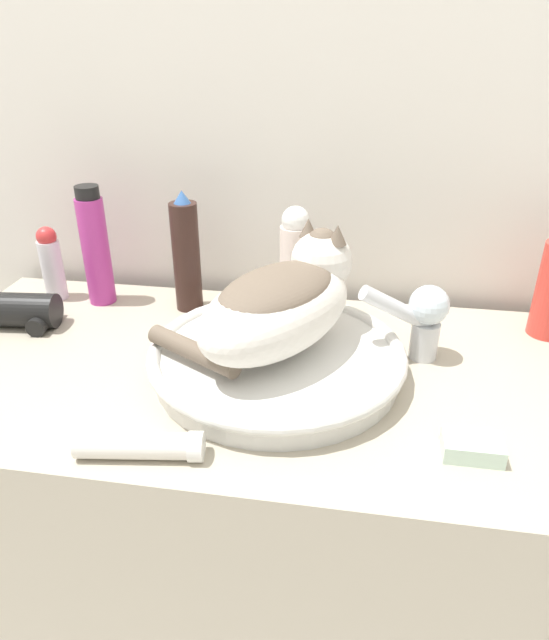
{
  "coord_description": "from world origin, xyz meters",
  "views": [
    {
      "loc": [
        0.11,
        -0.46,
        1.35
      ],
      "look_at": [
        -0.0,
        0.25,
        0.97
      ],
      "focal_mm": 32.0,
      "sensor_mm": 36.0,
      "label": 1
    }
  ],
  "objects_px": {
    "faucet": "(422,315)",
    "deodorant_stick": "(51,263)",
    "lotion_bottle_white": "(297,263)",
    "cat": "(281,300)",
    "hairspray_can_black": "(186,255)",
    "hair_dryer": "(14,311)",
    "cream_tube": "(142,446)",
    "shampoo_bottle_tall": "(95,248)",
    "soap_bar": "(472,447)"
  },
  "relations": [
    {
      "from": "faucet",
      "to": "deodorant_stick",
      "type": "relative_size",
      "value": 1.0
    },
    {
      "from": "faucet",
      "to": "lotion_bottle_white",
      "type": "distance_m",
      "value": 0.24
    },
    {
      "from": "deodorant_stick",
      "to": "lotion_bottle_white",
      "type": "bearing_deg",
      "value": -0.0
    },
    {
      "from": "faucet",
      "to": "lotion_bottle_white",
      "type": "height_order",
      "value": "lotion_bottle_white"
    },
    {
      "from": "cat",
      "to": "deodorant_stick",
      "type": "xyz_separation_m",
      "value": [
        -0.47,
        0.18,
        -0.05
      ]
    },
    {
      "from": "lotion_bottle_white",
      "to": "hairspray_can_black",
      "type": "bearing_deg",
      "value": 180.0
    },
    {
      "from": "deodorant_stick",
      "to": "hair_dryer",
      "type": "xyz_separation_m",
      "value": [
        -0.01,
        -0.12,
        -0.04
      ]
    },
    {
      "from": "cat",
      "to": "cream_tube",
      "type": "xyz_separation_m",
      "value": [
        -0.14,
        -0.23,
        -0.1
      ]
    },
    {
      "from": "shampoo_bottle_tall",
      "to": "hair_dryer",
      "type": "bearing_deg",
      "value": -132.11
    },
    {
      "from": "cat",
      "to": "hair_dryer",
      "type": "relative_size",
      "value": 1.84
    },
    {
      "from": "faucet",
      "to": "hairspray_can_black",
      "type": "bearing_deg",
      "value": -36.36
    },
    {
      "from": "cream_tube",
      "to": "faucet",
      "type": "bearing_deg",
      "value": 40.46
    },
    {
      "from": "shampoo_bottle_tall",
      "to": "deodorant_stick",
      "type": "bearing_deg",
      "value": 180.0
    },
    {
      "from": "faucet",
      "to": "lotion_bottle_white",
      "type": "bearing_deg",
      "value": -49.65
    },
    {
      "from": "hairspray_can_black",
      "to": "cream_tube",
      "type": "distance_m",
      "value": 0.42
    },
    {
      "from": "deodorant_stick",
      "to": "soap_bar",
      "type": "distance_m",
      "value": 0.81
    },
    {
      "from": "faucet",
      "to": "lotion_bottle_white",
      "type": "relative_size",
      "value": 0.7
    },
    {
      "from": "deodorant_stick",
      "to": "cream_tube",
      "type": "height_order",
      "value": "deodorant_stick"
    },
    {
      "from": "faucet",
      "to": "soap_bar",
      "type": "bearing_deg",
      "value": 82.64
    },
    {
      "from": "deodorant_stick",
      "to": "hair_dryer",
      "type": "distance_m",
      "value": 0.13
    },
    {
      "from": "deodorant_stick",
      "to": "shampoo_bottle_tall",
      "type": "distance_m",
      "value": 0.1
    },
    {
      "from": "hairspray_can_black",
      "to": "shampoo_bottle_tall",
      "type": "bearing_deg",
      "value": -180.0
    },
    {
      "from": "cat",
      "to": "hairspray_can_black",
      "type": "height_order",
      "value": "hairspray_can_black"
    },
    {
      "from": "faucet",
      "to": "deodorant_stick",
      "type": "height_order",
      "value": "deodorant_stick"
    },
    {
      "from": "hairspray_can_black",
      "to": "cream_tube",
      "type": "relative_size",
      "value": 1.38
    },
    {
      "from": "shampoo_bottle_tall",
      "to": "hair_dryer",
      "type": "height_order",
      "value": "shampoo_bottle_tall"
    },
    {
      "from": "deodorant_stick",
      "to": "lotion_bottle_white",
      "type": "relative_size",
      "value": 0.7
    },
    {
      "from": "faucet",
      "to": "cream_tube",
      "type": "bearing_deg",
      "value": 19.99
    },
    {
      "from": "soap_bar",
      "to": "lotion_bottle_white",
      "type": "bearing_deg",
      "value": 127.32
    },
    {
      "from": "cream_tube",
      "to": "hair_dryer",
      "type": "distance_m",
      "value": 0.45
    },
    {
      "from": "shampoo_bottle_tall",
      "to": "cream_tube",
      "type": "bearing_deg",
      "value": -60.1
    },
    {
      "from": "hair_dryer",
      "to": "soap_bar",
      "type": "distance_m",
      "value": 0.77
    },
    {
      "from": "hairspray_can_black",
      "to": "soap_bar",
      "type": "distance_m",
      "value": 0.58
    },
    {
      "from": "faucet",
      "to": "soap_bar",
      "type": "xyz_separation_m",
      "value": [
        0.05,
        -0.23,
        -0.06
      ]
    },
    {
      "from": "lotion_bottle_white",
      "to": "deodorant_stick",
      "type": "bearing_deg",
      "value": 180.0
    },
    {
      "from": "shampoo_bottle_tall",
      "to": "cream_tube",
      "type": "relative_size",
      "value": 1.39
    },
    {
      "from": "shampoo_bottle_tall",
      "to": "hair_dryer",
      "type": "xyz_separation_m",
      "value": [
        -0.11,
        -0.12,
        -0.08
      ]
    },
    {
      "from": "faucet",
      "to": "deodorant_stick",
      "type": "bearing_deg",
      "value": -30.26
    },
    {
      "from": "deodorant_stick",
      "to": "lotion_bottle_white",
      "type": "height_order",
      "value": "lotion_bottle_white"
    },
    {
      "from": "deodorant_stick",
      "to": "shampoo_bottle_tall",
      "type": "bearing_deg",
      "value": -0.0
    },
    {
      "from": "deodorant_stick",
      "to": "cream_tube",
      "type": "bearing_deg",
      "value": -51.22
    },
    {
      "from": "hairspray_can_black",
      "to": "shampoo_bottle_tall",
      "type": "xyz_separation_m",
      "value": [
        -0.17,
        -0.0,
        0.0
      ]
    },
    {
      "from": "deodorant_stick",
      "to": "faucet",
      "type": "bearing_deg",
      "value": -9.78
    },
    {
      "from": "shampoo_bottle_tall",
      "to": "lotion_bottle_white",
      "type": "height_order",
      "value": "shampoo_bottle_tall"
    },
    {
      "from": "cat",
      "to": "hair_dryer",
      "type": "xyz_separation_m",
      "value": [
        -0.48,
        0.06,
        -0.09
      ]
    },
    {
      "from": "cat",
      "to": "faucet",
      "type": "height_order",
      "value": "cat"
    },
    {
      "from": "hair_dryer",
      "to": "shampoo_bottle_tall",
      "type": "bearing_deg",
      "value": -138.01
    },
    {
      "from": "cat",
      "to": "cream_tube",
      "type": "relative_size",
      "value": 2.06
    },
    {
      "from": "lotion_bottle_white",
      "to": "faucet",
      "type": "bearing_deg",
      "value": -29.18
    },
    {
      "from": "cat",
      "to": "soap_bar",
      "type": "relative_size",
      "value": 4.56
    }
  ]
}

